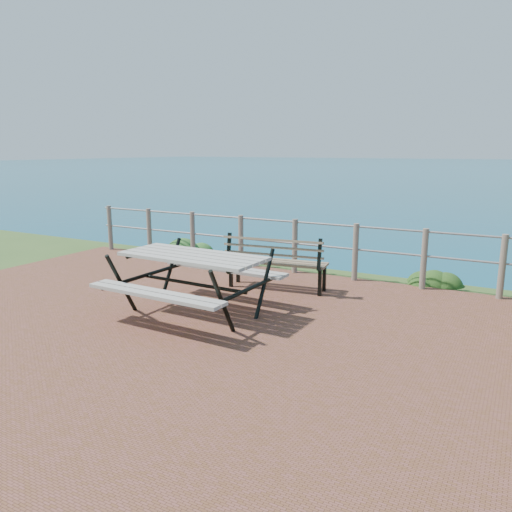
# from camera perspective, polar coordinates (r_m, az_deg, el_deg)

# --- Properties ---
(ground) EXTENTS (10.00, 7.00, 0.12)m
(ground) POSITION_cam_1_polar(r_m,az_deg,el_deg) (6.54, -7.88, -8.29)
(ground) COLOR brown
(ground) RESTS_ON ground
(safety_railing) EXTENTS (9.40, 0.10, 1.00)m
(safety_railing) POSITION_cam_1_polar(r_m,az_deg,el_deg) (9.20, 4.46, 1.46)
(safety_railing) COLOR #6B5B4C
(safety_railing) RESTS_ON ground
(picnic_table) EXTENTS (2.03, 1.74, 0.85)m
(picnic_table) POSITION_cam_1_polar(r_m,az_deg,el_deg) (6.90, -7.20, -2.49)
(picnic_table) COLOR gray
(picnic_table) RESTS_ON ground
(park_bench) EXTENTS (1.67, 0.62, 0.92)m
(park_bench) POSITION_cam_1_polar(r_m,az_deg,el_deg) (8.10, 2.43, 0.27)
(park_bench) COLOR brown
(park_bench) RESTS_ON ground
(shrub_lip_west) EXTENTS (0.82, 0.82, 0.58)m
(shrub_lip_west) POSITION_cam_1_polar(r_m,az_deg,el_deg) (11.14, -7.74, 0.26)
(shrub_lip_west) COLOR #2C5821
(shrub_lip_west) RESTS_ON ground
(shrub_lip_east) EXTENTS (0.75, 0.75, 0.49)m
(shrub_lip_east) POSITION_cam_1_polar(r_m,az_deg,el_deg) (9.01, 19.41, -3.16)
(shrub_lip_east) COLOR #1A3E13
(shrub_lip_east) RESTS_ON ground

